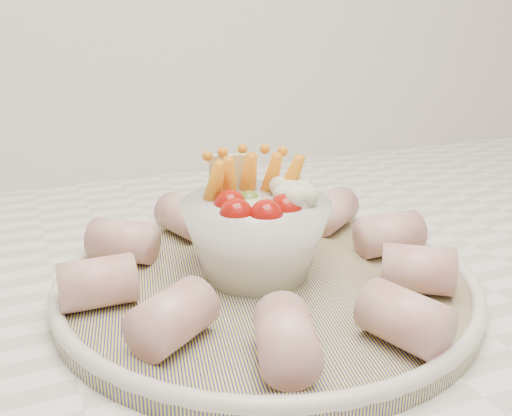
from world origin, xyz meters
name	(u,v)px	position (x,y,z in m)	size (l,w,h in m)	color
serving_platter	(266,280)	(-0.12, 1.36, 0.93)	(0.41, 0.41, 0.02)	navy
veggie_bowl	(257,231)	(-0.13, 1.36, 0.97)	(0.12, 0.12, 0.10)	silver
cured_meat_rolls	(265,255)	(-0.12, 1.36, 0.95)	(0.31, 0.32, 0.04)	#B75356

